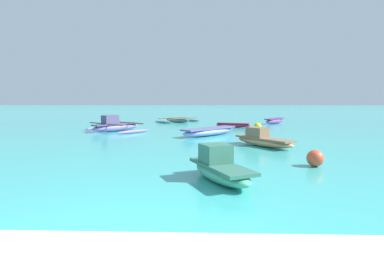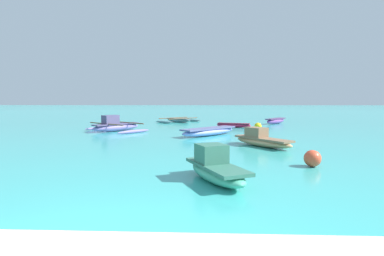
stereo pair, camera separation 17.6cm
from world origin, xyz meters
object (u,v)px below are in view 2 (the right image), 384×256
at_px(moored_boat_1, 276,121).
at_px(moored_boat_6, 209,131).
at_px(mooring_buoy_1, 312,158).
at_px(moored_boat_0, 233,125).
at_px(moored_boat_2, 179,120).
at_px(moored_boat_4, 115,126).
at_px(moored_boat_5, 216,169).
at_px(moored_boat_3, 262,140).
at_px(mooring_buoy_0, 258,126).

distance_m(moored_boat_1, moored_boat_6, 10.49).
xyz_separation_m(moored_boat_6, mooring_buoy_1, (2.92, -7.75, 0.00)).
height_order(moored_boat_0, moored_boat_1, moored_boat_1).
xyz_separation_m(moored_boat_1, moored_boat_2, (-8.31, 1.36, -0.07)).
distance_m(moored_boat_4, moored_boat_5, 12.95).
bearing_deg(moored_boat_0, moored_boat_4, -141.73).
bearing_deg(moored_boat_6, moored_boat_3, -106.95).
bearing_deg(moored_boat_0, moored_boat_3, -70.41).
height_order(moored_boat_4, mooring_buoy_1, moored_boat_4).
bearing_deg(moored_boat_5, moored_boat_2, 163.11).
relative_size(moored_boat_0, mooring_buoy_1, 5.08).
bearing_deg(moored_boat_6, mooring_buoy_1, -116.00).
xyz_separation_m(moored_boat_0, moored_boat_2, (-4.43, 5.12, -0.00)).
bearing_deg(moored_boat_1, mooring_buoy_0, -164.83).
xyz_separation_m(moored_boat_1, moored_boat_3, (-3.55, -12.61, 0.02)).
distance_m(moored_boat_1, mooring_buoy_1, 16.78).
distance_m(moored_boat_1, moored_boat_3, 13.10).
bearing_deg(moored_boat_5, moored_boat_6, 155.65).
relative_size(moored_boat_4, mooring_buoy_1, 8.77).
height_order(moored_boat_6, mooring_buoy_0, mooring_buoy_0).
height_order(moored_boat_1, moored_boat_3, moored_boat_3).
bearing_deg(moored_boat_0, moored_boat_6, -92.69).
bearing_deg(moored_boat_2, mooring_buoy_0, -4.89).
bearing_deg(moored_boat_5, moored_boat_1, 138.15).
height_order(moored_boat_0, moored_boat_4, moored_boat_4).
relative_size(moored_boat_0, moored_boat_1, 0.97).
bearing_deg(mooring_buoy_1, moored_boat_6, 110.67).
relative_size(moored_boat_0, moored_boat_2, 0.62).
bearing_deg(mooring_buoy_1, moored_boat_4, 131.87).
bearing_deg(moored_boat_5, moored_boat_4, -177.29).
bearing_deg(moored_boat_1, moored_boat_0, 173.41).
height_order(moored_boat_0, moored_boat_3, moored_boat_3).
height_order(moored_boat_3, moored_boat_6, moored_boat_3).
bearing_deg(mooring_buoy_1, moored_boat_2, 107.10).
bearing_deg(moored_boat_0, mooring_buoy_1, -67.75).
bearing_deg(moored_boat_0, moored_boat_1, 61.46).
bearing_deg(mooring_buoy_0, moored_boat_5, -104.37).
height_order(moored_boat_4, moored_boat_5, moored_boat_4).
height_order(moored_boat_1, mooring_buoy_1, mooring_buoy_1).
relative_size(moored_boat_1, moored_boat_6, 0.74).
bearing_deg(moored_boat_2, moored_boat_4, -68.29).
distance_m(moored_boat_1, moored_boat_4, 13.42).
bearing_deg(moored_boat_6, moored_boat_2, 57.60).
xyz_separation_m(moored_boat_0, moored_boat_1, (3.89, 3.76, 0.07)).
relative_size(mooring_buoy_0, mooring_buoy_1, 0.96).
distance_m(moored_boat_4, moored_boat_6, 6.25).
relative_size(moored_boat_5, moored_boat_6, 0.70).
bearing_deg(moored_boat_3, moored_boat_5, -56.65).
relative_size(moored_boat_1, moored_boat_4, 0.60).
relative_size(moored_boat_3, mooring_buoy_1, 5.81).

